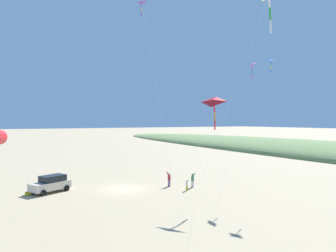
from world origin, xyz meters
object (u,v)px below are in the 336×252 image
object	(u,v)px
person_child_grey_jacket	(169,178)
kite_delta_long_streamer_right	(213,102)
kite_delta_checkered_midright	(252,66)
kite_delta_small_distant	(142,5)
kite_delta_red_high_left	(270,61)
cooler_box	(28,193)
parked_car	(51,184)
person_child_green_jacket	(187,185)
person_adult_flyer	(193,179)

from	to	relation	value
person_child_grey_jacket	kite_delta_long_streamer_right	bearing A→B (deg)	93.59
kite_delta_checkered_midright	kite_delta_small_distant	xyz separation A→B (m)	(13.73, -0.62, 4.71)
kite_delta_checkered_midright	kite_delta_red_high_left	size ratio (longest dim) A/B	1.00
cooler_box	person_child_grey_jacket	world-z (taller)	person_child_grey_jacket
parked_car	person_child_green_jacket	xyz separation A→B (m)	(-13.51, 6.77, -0.27)
parked_car	kite_delta_small_distant	world-z (taller)	kite_delta_small_distant
kite_delta_red_high_left	kite_delta_small_distant	distance (m)	14.79
kite_delta_checkered_midright	kite_delta_small_distant	distance (m)	14.53
person_child_grey_jacket	kite_delta_red_high_left	distance (m)	17.57
cooler_box	person_child_green_jacket	size ratio (longest dim) A/B	0.50
cooler_box	parked_car	bearing A→B (deg)	-177.73
parked_car	person_adult_flyer	xyz separation A→B (m)	(-15.05, 5.66, 0.00)
cooler_box	kite_delta_long_streamer_right	distance (m)	21.73
parked_car	cooler_box	size ratio (longest dim) A/B	7.50
cooler_box	person_adult_flyer	xyz separation A→B (m)	(-17.37, 5.56, 0.74)
person_child_grey_jacket	kite_delta_red_high_left	size ratio (longest dim) A/B	0.12
person_child_green_jacket	person_child_grey_jacket	distance (m)	2.98
parked_car	kite_delta_checkered_midright	xyz separation A→B (m)	(-20.63, 9.58, 13.35)
kite_delta_checkered_midright	person_child_green_jacket	bearing A→B (deg)	-21.56
kite_delta_long_streamer_right	kite_delta_small_distant	bearing A→B (deg)	-23.42
person_adult_flyer	person_child_green_jacket	distance (m)	1.92
kite_delta_long_streamer_right	kite_delta_red_high_left	distance (m)	8.52
kite_delta_checkered_midright	person_child_grey_jacket	bearing A→B (deg)	-36.26
cooler_box	kite_delta_checkered_midright	bearing A→B (deg)	157.53
person_adult_flyer	kite_delta_checkered_midright	distance (m)	14.99
parked_car	kite_delta_long_streamer_right	size ratio (longest dim) A/B	0.45
person_child_green_jacket	person_child_grey_jacket	bearing A→B (deg)	-77.17
person_child_grey_jacket	kite_delta_small_distant	world-z (taller)	kite_delta_small_distant
person_child_grey_jacket	kite_delta_checkered_midright	world-z (taller)	kite_delta_checkered_midright
person_adult_flyer	person_child_green_jacket	size ratio (longest dim) A/B	1.40
person_child_green_jacket	kite_delta_long_streamer_right	size ratio (longest dim) A/B	0.12
kite_delta_checkered_midright	kite_delta_long_streamer_right	bearing A→B (deg)	16.61
person_child_green_jacket	kite_delta_small_distant	xyz separation A→B (m)	(6.61, 2.20, 18.33)
person_adult_flyer	person_child_grey_jacket	bearing A→B (deg)	-38.97
person_child_green_jacket	person_child_grey_jacket	world-z (taller)	person_child_grey_jacket
person_child_grey_jacket	kite_delta_small_distant	size ratio (longest dim) A/B	0.09
parked_car	person_child_green_jacket	size ratio (longest dim) A/B	3.74
kite_delta_long_streamer_right	person_adult_flyer	bearing A→B (deg)	-105.62
kite_delta_red_high_left	person_adult_flyer	bearing A→B (deg)	-51.04
person_child_grey_jacket	kite_delta_red_high_left	xyz separation A→B (m)	(-7.65, 8.52, 13.33)
cooler_box	kite_delta_red_high_left	xyz separation A→B (m)	(-22.82, 12.30, 14.10)
person_child_grey_jacket	kite_delta_long_streamer_right	world-z (taller)	kite_delta_long_streamer_right
parked_car	kite_delta_checkered_midright	distance (m)	26.37
person_child_green_jacket	kite_delta_red_high_left	distance (m)	16.31
kite_delta_small_distant	parked_car	bearing A→B (deg)	-52.42
cooler_box	kite_delta_red_high_left	size ratio (longest dim) A/B	0.04
person_child_green_jacket	kite_delta_checkered_midright	distance (m)	15.63
parked_car	person_child_grey_jacket	size ratio (longest dim) A/B	2.61
cooler_box	kite_delta_small_distant	xyz separation A→B (m)	(-9.23, 8.88, 18.80)
kite_delta_long_streamer_right	kite_delta_red_high_left	xyz separation A→B (m)	(-7.15, 0.63, 4.58)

